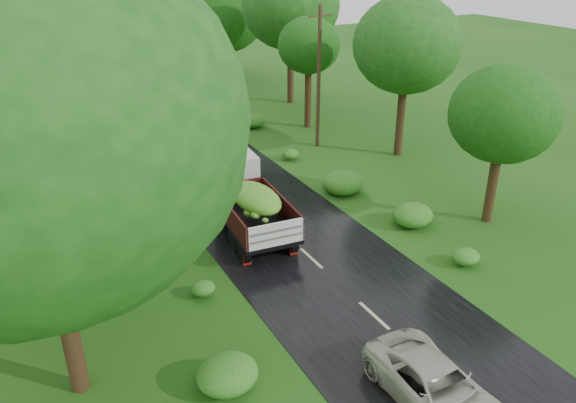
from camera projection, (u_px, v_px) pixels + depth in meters
ground at (464, 398)px, 14.78m from camera, size 120.00×120.00×0.00m
road at (356, 299)px, 18.77m from camera, size 6.50×80.00×0.02m
road_lines at (340, 284)px, 19.56m from camera, size 0.12×69.60×0.00m
truck_near at (244, 196)px, 22.77m from camera, size 2.67×6.36×2.61m
truck_far at (176, 129)px, 30.13m from camera, size 2.59×7.02×2.94m
car at (436, 387)px, 14.28m from camera, size 2.06×4.33×1.19m
utility_pole at (319, 77)px, 30.87m from camera, size 1.37×0.23×7.82m
trees_right at (305, 29)px, 35.66m from camera, size 5.13×33.09×8.43m
shrubs at (246, 192)px, 25.81m from camera, size 11.90×44.00×0.70m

